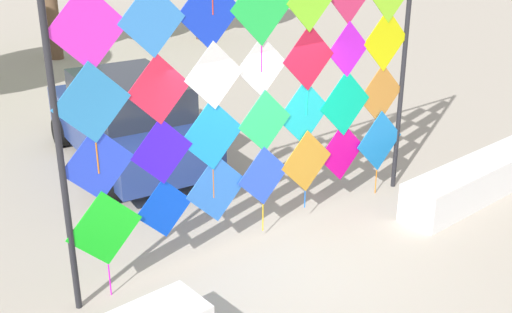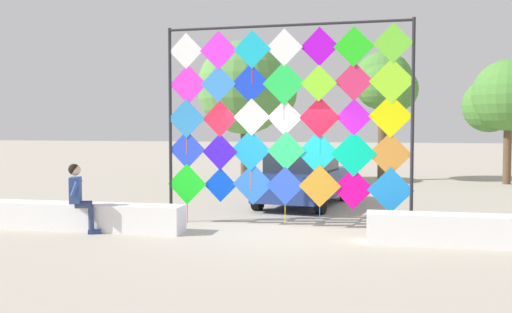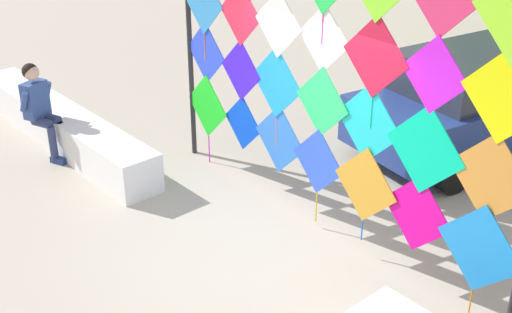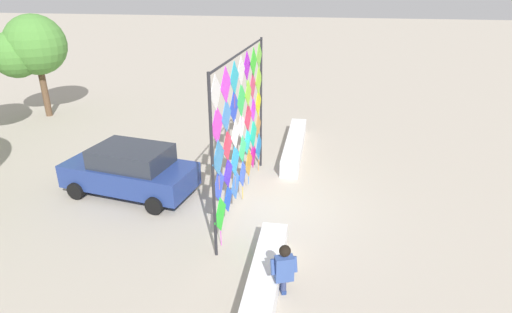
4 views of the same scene
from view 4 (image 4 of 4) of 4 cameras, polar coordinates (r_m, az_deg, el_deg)
ground at (r=12.20m, az=1.02°, el=-6.49°), size 120.00×120.00×0.00m
plaza_ledge_left at (r=8.66m, az=0.65°, el=-18.47°), size 4.55×0.59×0.56m
plaza_ledge_right at (r=15.71m, az=5.21°, el=1.56°), size 4.55×0.59×0.56m
kite_display_rack at (r=11.41m, az=-1.89°, el=4.58°), size 5.31×0.32×4.43m
seated_vendor at (r=8.49m, az=3.66°, el=-14.78°), size 0.66×0.56×1.40m
parked_car at (r=13.02m, az=-16.55°, el=-1.76°), size 2.36×4.08×1.50m
tree_far_right at (r=21.53m, az=-28.09°, el=12.75°), size 2.86×2.96×4.56m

